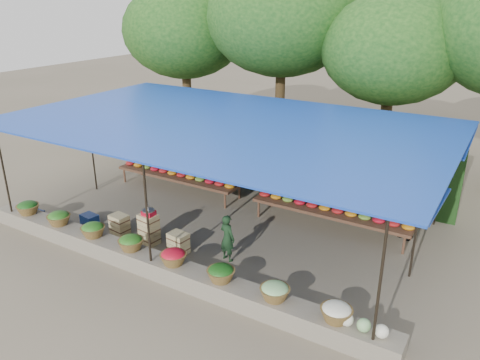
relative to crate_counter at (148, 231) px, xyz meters
The scene contains 16 objects.
ground 2.10m from the crate_counter, 59.10° to the left, with size 60.00×60.00×0.00m, color #685F4D.
stone_curb 1.44m from the crate_counter, 42.25° to the right, with size 10.60×0.55×0.40m, color #70665A.
stall_canopy 3.19m from the crate_counter, 60.06° to the left, with size 10.80×6.60×2.82m.
produce_baskets 1.39m from the crate_counter, 45.07° to the right, with size 8.98×0.58×0.34m.
netting_backdrop 5.13m from the crate_counter, 77.80° to the left, with size 10.60×0.06×2.50m, color #1F4518.
tree_row 9.15m from the crate_counter, 78.72° to the left, with size 16.51×5.50×7.12m.
fruit_table_left 3.45m from the crate_counter, 114.46° to the left, with size 4.21×0.95×0.93m.
fruit_table_right 4.76m from the crate_counter, 41.23° to the left, with size 4.21×0.95×0.93m.
crate_counter is the anchor object (origin of this frame).
weighing_scale 0.54m from the crate_counter, ahead, with size 0.30×0.30×0.32m.
vendor_seated 2.13m from the crate_counter, ahead, with size 0.41×0.27×1.13m, color #163119.
customer_left 4.39m from the crate_counter, 120.03° to the left, with size 0.87×0.68×1.79m, color slate.
customer_mid 4.48m from the crate_counter, 57.33° to the left, with size 1.09×0.63×1.69m, color slate.
customer_right 6.49m from the crate_counter, 33.69° to the left, with size 0.92×0.38×1.57m, color slate.
blue_crate_front 3.51m from the crate_counter, 167.48° to the right, with size 0.56×0.41×0.34m, color navy.
blue_crate_back 2.06m from the crate_counter, behind, with size 0.45×0.32×0.27m, color navy.
Camera 1 is at (6.12, -9.37, 5.69)m, focal length 35.00 mm.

